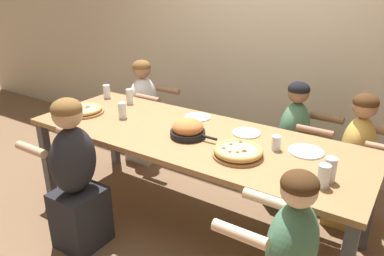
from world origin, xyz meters
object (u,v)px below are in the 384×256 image
empty_plate_c (246,133)px  empty_plate_b (306,151)px  pizza_board_main (83,110)px  drinking_glass_e (330,171)px  drinking_glass_b (323,176)px  diner_near_midleft (76,181)px  skillet_bowl (188,129)px  diner_far_midright (292,151)px  drinking_glass_f (130,97)px  drinking_glass_a (122,111)px  diner_far_right (355,167)px  empty_plate_a (198,117)px  drinking_glass_c (276,144)px  diner_far_left (144,115)px  drinking_glass_d (107,92)px  pizza_board_second (238,152)px

empty_plate_c → empty_plate_b: bearing=-8.5°
pizza_board_main → drinking_glass_e: size_ratio=2.40×
drinking_glass_b → drinking_glass_e: bearing=80.7°
drinking_glass_e → diner_near_midleft: diner_near_midleft is taller
skillet_bowl → diner_far_midright: size_ratio=0.34×
pizza_board_main → drinking_glass_f: 0.45m
drinking_glass_a → diner_far_right: diner_far_right is taller
skillet_bowl → diner_far_midright: (0.58, 0.75, -0.34)m
drinking_glass_f → drinking_glass_a: bearing=-57.2°
empty_plate_a → diner_far_midright: 0.87m
drinking_glass_a → diner_far_right: 1.94m
drinking_glass_c → drinking_glass_f: size_ratio=0.73×
skillet_bowl → diner_near_midleft: diner_near_midleft is taller
empty_plate_a → drinking_glass_c: size_ratio=2.17×
empty_plate_c → empty_plate_a: bearing=169.8°
pizza_board_main → diner_far_left: (-0.01, 0.82, -0.30)m
drinking_glass_c → drinking_glass_e: size_ratio=0.68×
empty_plate_b → drinking_glass_d: (-2.03, 0.15, 0.05)m
drinking_glass_e → diner_far_left: 2.31m
pizza_board_second → drinking_glass_c: 0.29m
diner_far_right → empty_plate_a: bearing=-73.1°
empty_plate_a → drinking_glass_c: bearing=-16.5°
diner_far_midright → empty_plate_a: bearing=-62.7°
empty_plate_c → diner_far_left: 1.51m
diner_near_midleft → drinking_glass_c: bearing=-56.5°
drinking_glass_e → skillet_bowl: bearing=175.0°
drinking_glass_b → drinking_glass_c: 0.52m
pizza_board_second → empty_plate_a: pizza_board_second is taller
empty_plate_c → drinking_glass_a: size_ratio=1.59×
pizza_board_second → diner_far_midright: diner_far_midright is taller
empty_plate_c → diner_near_midleft: diner_near_midleft is taller
empty_plate_c → drinking_glass_f: (-1.24, 0.07, 0.05)m
drinking_glass_a → drinking_glass_e: bearing=-4.1°
empty_plate_c → drinking_glass_b: bearing=-33.8°
pizza_board_main → empty_plate_c: size_ratio=1.68×
drinking_glass_f → diner_far_midright: 1.56m
drinking_glass_a → drinking_glass_c: 1.33m
empty_plate_a → drinking_glass_f: drinking_glass_f is taller
pizza_board_main → diner_far_midright: 1.85m
empty_plate_b → diner_far_midright: size_ratio=0.21×
empty_plate_b → drinking_glass_b: bearing=-61.5°
drinking_glass_b → drinking_glass_d: bearing=166.3°
empty_plate_a → diner_far_midright: bearing=27.3°
drinking_glass_f → diner_far_left: size_ratio=0.13×
pizza_board_main → diner_far_midright: size_ratio=0.32×
empty_plate_b → drinking_glass_f: drinking_glass_f is taller
pizza_board_main → drinking_glass_e: 2.12m
pizza_board_second → diner_near_midleft: (-1.00, -0.55, -0.27)m
empty_plate_b → diner_far_midright: (-0.25, 0.54, -0.28)m
empty_plate_c → diner_far_right: size_ratio=0.19×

